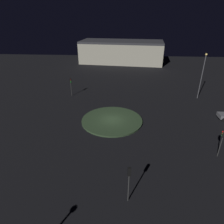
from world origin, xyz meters
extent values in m
plane|color=black|center=(0.00, 0.00, 0.00)|extent=(116.98, 116.98, 0.00)
cylinder|color=#2D4228|center=(0.00, 0.00, 0.12)|extent=(10.25, 10.25, 0.24)
cylinder|color=black|center=(18.74, 1.02, 0.34)|extent=(0.68, 0.22, 0.68)
cylinder|color=black|center=(18.75, 2.81, 0.34)|extent=(0.68, 0.22, 0.68)
cylinder|color=#2D2D2D|center=(2.64, -15.75, 1.61)|extent=(0.12, 0.12, 3.23)
cube|color=black|center=(2.64, -15.75, 3.68)|extent=(0.33, 0.27, 0.90)
sphere|color=red|center=(2.62, -15.61, 3.95)|extent=(0.20, 0.20, 0.20)
sphere|color=#4C380F|center=(2.62, -15.61, 3.68)|extent=(0.20, 0.20, 0.20)
sphere|color=#0F3819|center=(2.62, -15.61, 3.41)|extent=(0.20, 0.20, 0.20)
cylinder|color=#2D2D2D|center=(14.04, -8.28, 1.44)|extent=(0.12, 0.12, 2.88)
cube|color=black|center=(14.04, -8.28, 3.33)|extent=(0.34, 0.37, 0.90)
sphere|color=red|center=(13.92, -8.20, 3.60)|extent=(0.20, 0.20, 0.20)
sphere|color=#4C380F|center=(13.92, -8.20, 3.33)|extent=(0.20, 0.20, 0.20)
sphere|color=#0F3819|center=(13.92, -8.20, 3.06)|extent=(0.20, 0.20, 0.20)
cylinder|color=#2D2D2D|center=(-9.69, 10.85, 1.51)|extent=(0.12, 0.12, 3.01)
cube|color=black|center=(-9.69, 10.85, 3.46)|extent=(0.37, 0.36, 0.90)
sphere|color=#3F0C0C|center=(-9.59, 10.74, 3.73)|extent=(0.20, 0.20, 0.20)
sphere|color=#4C380F|center=(-9.59, 10.74, 3.46)|extent=(0.20, 0.20, 0.20)
sphere|color=#1EE53F|center=(-9.59, 10.74, 3.19)|extent=(0.20, 0.20, 0.20)
cylinder|color=#4C4C51|center=(17.65, 11.34, 4.52)|extent=(0.18, 0.18, 9.05)
sphere|color=#F9D166|center=(17.65, 11.34, 9.18)|extent=(0.45, 0.45, 0.45)
cube|color=#ADA893|center=(0.36, 45.47, 3.50)|extent=(30.37, 15.02, 7.01)
cube|color=#333338|center=(0.36, 45.47, 7.36)|extent=(30.37, 15.02, 0.70)
camera|label=1|loc=(2.02, -29.07, 16.21)|focal=31.52mm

